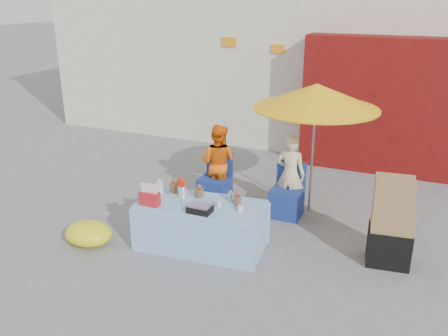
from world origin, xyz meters
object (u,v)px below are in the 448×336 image
at_px(vendor_beige, 290,175).
at_px(umbrella, 316,97).
at_px(box_stack, 391,225).
at_px(chair_left, 215,188).
at_px(vendor_orange, 218,163).
at_px(market_table, 201,225).
at_px(chair_right, 287,200).

height_order(vendor_beige, umbrella, umbrella).
height_order(vendor_beige, box_stack, vendor_beige).
height_order(chair_left, box_stack, box_stack).
height_order(chair_left, vendor_orange, vendor_orange).
bearing_deg(market_table, vendor_beige, 57.65).
xyz_separation_m(chair_right, box_stack, (1.62, -0.84, 0.30)).
bearing_deg(chair_right, umbrella, 43.58).
height_order(market_table, vendor_beige, vendor_beige).
height_order(chair_left, chair_right, same).
xyz_separation_m(market_table, vendor_orange, (-0.44, 1.58, 0.32)).
bearing_deg(chair_right, box_stack, -27.36).
xyz_separation_m(vendor_beige, box_stack, (1.62, -0.98, -0.10)).
relative_size(chair_left, vendor_beige, 0.65).
height_order(umbrella, box_stack, umbrella).
distance_m(chair_left, chair_right, 1.25).
height_order(chair_right, vendor_beige, vendor_beige).
height_order(vendor_orange, box_stack, vendor_orange).
xyz_separation_m(umbrella, box_stack, (1.32, -1.13, -1.34)).
bearing_deg(box_stack, market_table, -166.14).
xyz_separation_m(chair_right, vendor_orange, (-1.25, 0.13, 0.41)).
relative_size(market_table, chair_left, 2.14).
relative_size(market_table, umbrella, 0.87).
xyz_separation_m(chair_right, vendor_beige, (-0.00, 0.13, 0.39)).
bearing_deg(chair_left, umbrella, 10.52).
height_order(market_table, umbrella, umbrella).
bearing_deg(vendor_beige, chair_left, 6.26).
height_order(vendor_orange, umbrella, umbrella).
xyz_separation_m(chair_left, vendor_orange, (-0.00, 0.13, 0.41)).
relative_size(chair_right, vendor_orange, 0.64).
distance_m(market_table, vendor_beige, 1.80).
height_order(chair_right, umbrella, umbrella).
bearing_deg(vendor_orange, chair_right, 174.00).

